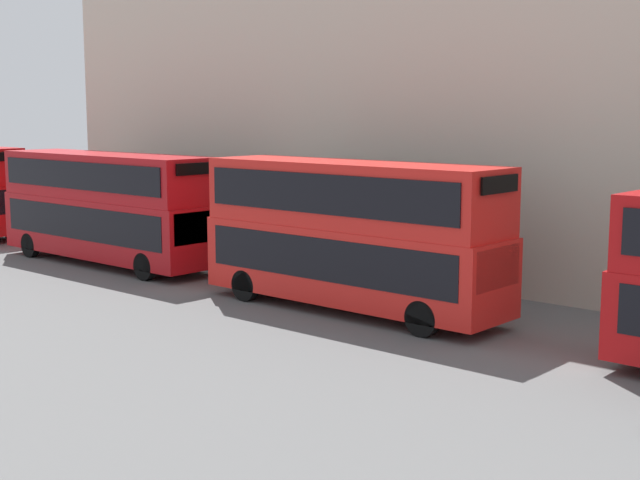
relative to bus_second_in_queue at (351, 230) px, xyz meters
The scene contains 2 objects.
bus_second_in_queue is the anchor object (origin of this frame).
bus_third_in_queue 12.35m from the bus_second_in_queue, 90.00° to the left, with size 2.59×10.80×4.33m.
Camera 1 is at (-18.73, 2.54, 6.04)m, focal length 50.00 mm.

